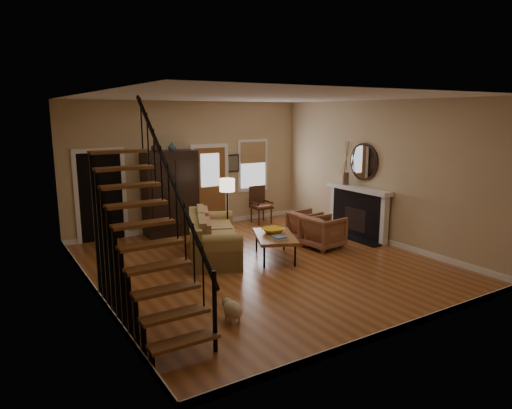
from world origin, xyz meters
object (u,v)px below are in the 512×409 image
sofa (214,237)px  armchair_left (323,232)px  armoire (170,193)px  armchair_right (309,227)px  coffee_table (275,247)px  floor_lamp (227,212)px  side_chair (261,205)px

sofa → armchair_left: sofa is taller
armoire → armchair_right: (2.52, -2.35, -0.69)m
coffee_table → floor_lamp: size_ratio=0.86×
armchair_right → floor_lamp: size_ratio=0.52×
sofa → armchair_left: size_ratio=2.82×
armchair_left → side_chair: side_chair is taller
sofa → armchair_right: (2.42, -0.17, -0.07)m
armchair_left → floor_lamp: size_ratio=0.53×
armoire → side_chair: size_ratio=2.06×
armoire → armchair_left: (2.48, -2.91, -0.68)m
armoire → side_chair: 2.61m
armchair_left → floor_lamp: (-1.68, 1.42, 0.39)m
armchair_left → armchair_right: (0.04, 0.57, -0.01)m
armchair_left → armoire: bearing=33.3°
armchair_right → sofa: bearing=85.1°
armchair_left → armchair_right: bearing=-11.1°
coffee_table → floor_lamp: floor_lamp is taller
armoire → sofa: 2.26m
armchair_left → side_chair: size_ratio=0.80×
armchair_right → armoire: bearing=46.2°
side_chair → coffee_table: bearing=-117.2°
armchair_right → floor_lamp: 1.96m
sofa → coffee_table: (1.02, -0.81, -0.18)m
armoire → coffee_table: size_ratio=1.58×
armchair_left → floor_lamp: floor_lamp is taller
armoire → side_chair: bearing=-4.5°
armoire → armchair_left: size_ratio=2.57×
armchair_right → side_chair: size_ratio=0.78×
coffee_table → floor_lamp: bearing=101.9°
sofa → floor_lamp: bearing=67.3°
sofa → coffee_table: bearing=-15.3°
sofa → armchair_right: size_ratio=2.89×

